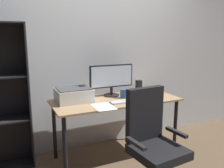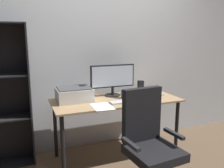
# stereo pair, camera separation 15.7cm
# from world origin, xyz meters

# --- Properties ---
(ground_plane) EXTENTS (12.00, 12.00, 0.00)m
(ground_plane) POSITION_xyz_m (0.00, 0.00, 0.00)
(ground_plane) COLOR brown
(back_wall) EXTENTS (6.40, 0.10, 2.60)m
(back_wall) POSITION_xyz_m (0.00, 0.50, 1.30)
(back_wall) COLOR silver
(back_wall) RESTS_ON ground
(desk) EXTENTS (1.52, 0.65, 0.74)m
(desk) POSITION_xyz_m (0.00, 0.00, 0.65)
(desk) COLOR tan
(desk) RESTS_ON ground
(monitor) EXTENTS (0.58, 0.20, 0.40)m
(monitor) POSITION_xyz_m (0.03, 0.18, 0.97)
(monitor) COLOR black
(monitor) RESTS_ON desk
(keyboard) EXTENTS (0.29, 0.12, 0.02)m
(keyboard) POSITION_xyz_m (0.01, -0.16, 0.75)
(keyboard) COLOR #B7BABC
(keyboard) RESTS_ON desk
(mouse) EXTENTS (0.08, 0.11, 0.03)m
(mouse) POSITION_xyz_m (0.25, -0.15, 0.76)
(mouse) COLOR black
(mouse) RESTS_ON desk
(coffee_mug) EXTENTS (0.10, 0.08, 0.11)m
(coffee_mug) POSITION_xyz_m (0.12, 0.03, 0.79)
(coffee_mug) COLOR #285193
(coffee_mug) RESTS_ON desk
(laptop) EXTENTS (0.34, 0.26, 0.02)m
(laptop) POSITION_xyz_m (0.47, 0.05, 0.75)
(laptop) COLOR #B7BABC
(laptop) RESTS_ON desk
(speaker_left) EXTENTS (0.06, 0.07, 0.17)m
(speaker_left) POSITION_xyz_m (-0.37, 0.18, 0.82)
(speaker_left) COLOR black
(speaker_left) RESTS_ON desk
(speaker_right) EXTENTS (0.06, 0.07, 0.17)m
(speaker_right) POSITION_xyz_m (0.42, 0.18, 0.82)
(speaker_right) COLOR black
(speaker_right) RESTS_ON desk
(printer) EXTENTS (0.40, 0.34, 0.16)m
(printer) POSITION_xyz_m (-0.48, 0.13, 0.82)
(printer) COLOR silver
(printer) RESTS_ON desk
(paper_sheet) EXTENTS (0.22, 0.30, 0.00)m
(paper_sheet) POSITION_xyz_m (-0.25, -0.22, 0.74)
(paper_sheet) COLOR white
(paper_sheet) RESTS_ON desk
(office_chair) EXTENTS (0.54, 0.54, 1.01)m
(office_chair) POSITION_xyz_m (0.02, -0.77, 0.46)
(office_chair) COLOR #232326
(office_chair) RESTS_ON ground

